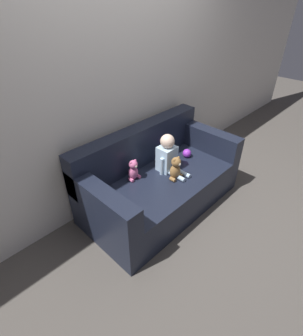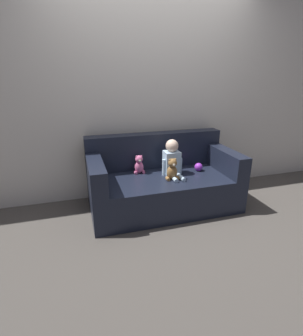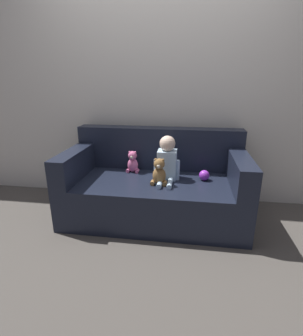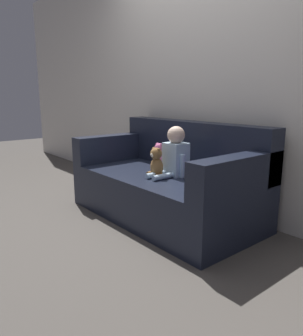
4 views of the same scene
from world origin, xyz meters
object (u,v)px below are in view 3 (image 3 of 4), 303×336
at_px(teddy_bear_brown, 159,172).
at_px(plush_toy_side, 133,162).
at_px(couch, 156,186).
at_px(person_baby, 167,161).
at_px(toy_ball, 204,175).

distance_m(teddy_bear_brown, plush_toy_side, 0.42).
relative_size(couch, person_baby, 4.10).
relative_size(teddy_bear_brown, plush_toy_side, 1.11).
bearing_deg(couch, person_baby, -16.19).
xyz_separation_m(person_baby, toy_ball, (0.35, 0.01, -0.13)).
distance_m(person_baby, toy_ball, 0.37).
bearing_deg(toy_ball, couch, 177.44).
bearing_deg(toy_ball, teddy_bear_brown, -157.86).
bearing_deg(couch, teddy_bear_brown, -73.09).
distance_m(couch, person_baby, 0.30).
bearing_deg(plush_toy_side, teddy_bear_brown, -43.85).
height_order(couch, person_baby, couch).
relative_size(couch, teddy_bear_brown, 6.90).
xyz_separation_m(person_baby, plush_toy_side, (-0.36, 0.14, -0.08)).
height_order(person_baby, teddy_bear_brown, person_baby).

